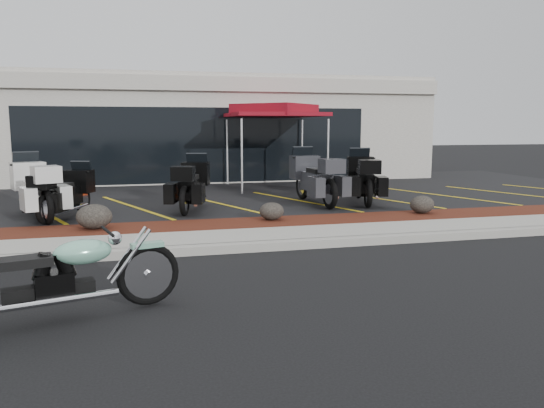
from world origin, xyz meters
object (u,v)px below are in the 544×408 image
object	(u,v)px
hero_cruiser	(148,265)
touring_white	(27,182)
popup_canopy	(275,112)
traffic_cone	(193,189)

from	to	relation	value
hero_cruiser	touring_white	world-z (taller)	touring_white
hero_cruiser	popup_canopy	world-z (taller)	popup_canopy
popup_canopy	hero_cruiser	bearing A→B (deg)	-134.92
hero_cruiser	touring_white	bearing A→B (deg)	95.87
traffic_cone	popup_canopy	bearing A→B (deg)	31.52
hero_cruiser	traffic_cone	size ratio (longest dim) A/B	6.48
hero_cruiser	popup_canopy	xyz separation A→B (m)	(4.26, 10.51, 2.10)
hero_cruiser	traffic_cone	distance (m)	8.86
touring_white	traffic_cone	bearing A→B (deg)	-86.78
traffic_cone	touring_white	bearing A→B (deg)	-154.90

